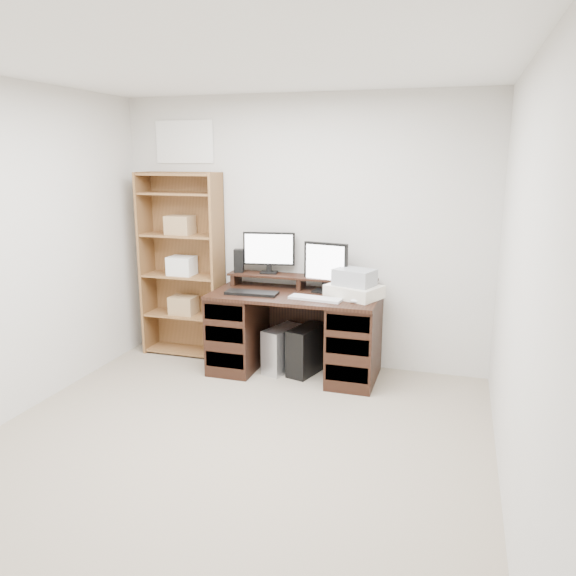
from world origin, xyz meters
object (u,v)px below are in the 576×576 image
at_px(monitor_small, 326,265).
at_px(printer, 354,291).
at_px(tower_silver, 282,349).
at_px(tower_black, 307,350).
at_px(bookshelf, 183,263).
at_px(monitor_wide, 269,250).
at_px(desk, 295,332).

xyz_separation_m(monitor_small, printer, (0.29, -0.13, -0.19)).
distance_m(tower_silver, tower_black, 0.23).
xyz_separation_m(monitor_small, tower_silver, (-0.37, -0.13, -0.79)).
xyz_separation_m(tower_black, bookshelf, (-1.32, 0.18, 0.70)).
xyz_separation_m(monitor_wide, printer, (0.86, -0.23, -0.28)).
bearing_deg(desk, monitor_small, 30.90).
bearing_deg(desk, printer, 2.10).
bearing_deg(monitor_wide, bookshelf, 173.51).
distance_m(monitor_small, bookshelf, 1.46).
relative_size(monitor_wide, printer, 1.11).
height_order(monitor_wide, tower_black, monitor_wide).
relative_size(desk, bookshelf, 0.83).
bearing_deg(monitor_small, tower_silver, -150.70).
height_order(monitor_wide, tower_silver, monitor_wide).
bearing_deg(desk, tower_silver, 171.44).
bearing_deg(monitor_small, monitor_wide, 179.88).
distance_m(printer, tower_silver, 0.89).
distance_m(printer, bookshelf, 1.76).
relative_size(monitor_wide, tower_black, 1.03).
relative_size(monitor_small, printer, 1.03).
height_order(printer, bookshelf, bookshelf).
relative_size(desk, tower_black, 3.19).
bearing_deg(tower_black, monitor_wide, 169.25).
bearing_deg(printer, bookshelf, -163.51).
distance_m(monitor_wide, bookshelf, 0.90).
bearing_deg(tower_silver, tower_black, 22.45).
bearing_deg(desk, monitor_wide, 142.65).
bearing_deg(monitor_wide, desk, -46.32).
xyz_separation_m(monitor_small, bookshelf, (-1.46, 0.07, -0.08)).
relative_size(printer, tower_black, 0.93).
height_order(desk, monitor_wide, monitor_wide).
bearing_deg(tower_black, desk, -146.68).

